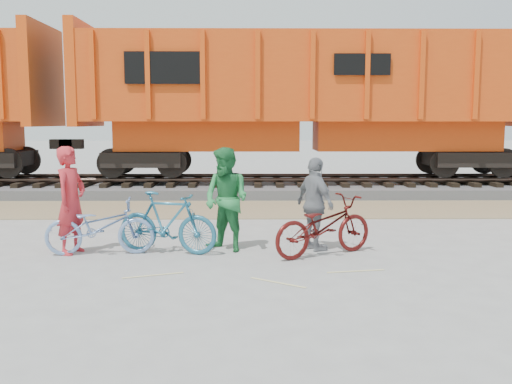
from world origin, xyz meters
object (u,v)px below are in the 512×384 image
hopper_car_center (307,97)px  person_solo (71,200)px  person_woman (315,204)px  bicycle_blue (100,227)px  person_man (226,199)px  bicycle_teal (167,223)px  bicycle_maroon (324,226)px

hopper_car_center → person_solo: hopper_car_center is taller
hopper_car_center → person_solo: size_ratio=7.68×
person_solo → person_woman: bearing=-71.3°
bicycle_blue → person_man: person_man is taller
bicycle_teal → person_man: bearing=-63.6°
bicycle_maroon → person_woman: person_woman is taller
hopper_car_center → bicycle_teal: 9.29m
bicycle_maroon → person_man: size_ratio=1.07×
bicycle_maroon → person_woman: bearing=-15.6°
person_solo → person_man: person_solo is taller
bicycle_teal → person_woman: bearing=-70.2°
hopper_car_center → bicycle_teal: hopper_car_center is taller
bicycle_maroon → person_man: 1.73m
bicycle_maroon → person_solo: 4.28m
bicycle_teal → person_solo: person_solo is taller
bicycle_teal → bicycle_blue: bearing=108.6°
bicycle_maroon → person_solo: bearing=57.4°
person_woman → person_man: bearing=60.7°
bicycle_blue → person_woman: person_woman is taller
bicycle_teal → hopper_car_center: bearing=-5.7°
hopper_car_center → bicycle_maroon: hopper_car_center is taller
bicycle_blue → bicycle_maroon: bicycle_maroon is taller
bicycle_teal → bicycle_maroon: (2.64, -0.19, -0.03)m
person_solo → person_woman: person_solo is taller
bicycle_maroon → person_woman: 0.52m
bicycle_teal → person_solo: (-1.62, 0.03, 0.38)m
person_man → person_woman: bearing=37.1°
hopper_car_center → person_solo: bearing=-119.9°
person_man → bicycle_teal: bearing=-132.1°
hopper_car_center → person_woman: size_ratio=8.61×
bicycle_maroon → person_woman: (-0.10, 0.40, 0.31)m
person_solo → bicycle_maroon: bearing=-76.7°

